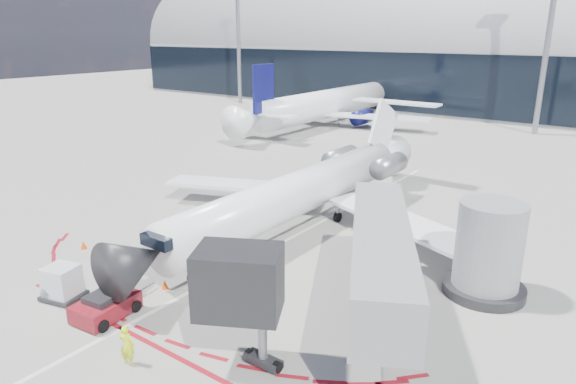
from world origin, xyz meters
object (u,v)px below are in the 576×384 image
Objects in this scene: uld_container at (62,283)px; pushback_tug at (105,307)px; regional_jet at (308,188)px; ramp_worker at (127,345)px.

pushback_tug is at bearing -10.09° from uld_container.
pushback_tug is at bearing -92.54° from regional_jet.
uld_container is at bearing -32.04° from ramp_worker.
regional_jet reaches higher than pushback_tug.
regional_jet reaches higher than ramp_worker.
regional_jet is 15.74m from pushback_tug.
pushback_tug is at bearing -43.93° from ramp_worker.
ramp_worker is at bearing -30.06° from pushback_tug.
ramp_worker is (3.73, -1.62, 0.34)m from pushback_tug.
pushback_tug is 4.08m from ramp_worker.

